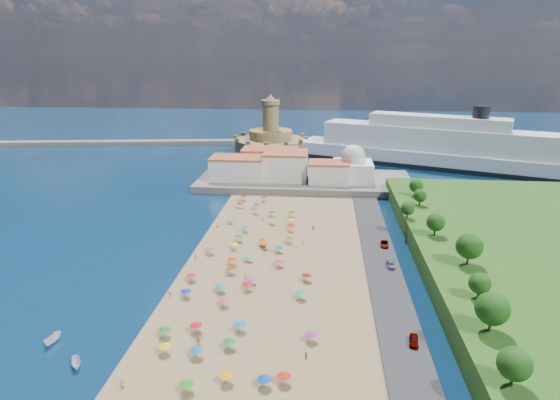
# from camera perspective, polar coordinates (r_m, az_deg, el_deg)

# --- Properties ---
(ground) EXTENTS (700.00, 700.00, 0.00)m
(ground) POSITION_cam_1_polar(r_m,az_deg,el_deg) (132.69, -2.76, -6.48)
(ground) COLOR #071938
(ground) RESTS_ON ground
(terrace) EXTENTS (90.00, 36.00, 3.00)m
(terrace) POSITION_cam_1_polar(r_m,az_deg,el_deg) (200.09, 3.02, 2.28)
(terrace) COLOR #59544C
(terrace) RESTS_ON ground
(jetty) EXTENTS (18.00, 70.00, 2.40)m
(jetty) POSITION_cam_1_polar(r_m,az_deg,el_deg) (235.86, -1.96, 4.56)
(jetty) COLOR #59544C
(jetty) RESTS_ON ground
(breakwater) EXTENTS (199.03, 34.77, 2.60)m
(breakwater) POSITION_cam_1_polar(r_m,az_deg,el_deg) (305.96, -19.47, 6.59)
(breakwater) COLOR #59544C
(breakwater) RESTS_ON ground
(waterfront_buildings) EXTENTS (57.00, 29.00, 11.00)m
(waterfront_buildings) POSITION_cam_1_polar(r_m,az_deg,el_deg) (200.08, -0.69, 4.19)
(waterfront_buildings) COLOR silver
(waterfront_buildings) RESTS_ON terrace
(domed_building) EXTENTS (16.00, 16.00, 15.00)m
(domed_building) POSITION_cam_1_polar(r_m,az_deg,el_deg) (196.54, 8.88, 4.06)
(domed_building) COLOR silver
(domed_building) RESTS_ON terrace
(fortress) EXTENTS (40.00, 40.00, 32.40)m
(fortress) POSITION_cam_1_polar(r_m,az_deg,el_deg) (263.93, -1.14, 7.17)
(fortress) COLOR #9B844D
(fortress) RESTS_ON ground
(cruise_ship) EXTENTS (138.34, 71.19, 30.70)m
(cruise_ship) POSITION_cam_1_polar(r_m,az_deg,el_deg) (243.22, 18.46, 5.97)
(cruise_ship) COLOR black
(cruise_ship) RESTS_ON ground
(beach_parasols) EXTENTS (32.68, 115.81, 2.20)m
(beach_parasols) POSITION_cam_1_polar(r_m,az_deg,el_deg) (121.04, -4.28, -7.86)
(beach_parasols) COLOR gray
(beach_parasols) RESTS_ON beach
(beachgoers) EXTENTS (32.99, 102.41, 1.88)m
(beachgoers) POSITION_cam_1_polar(r_m,az_deg,el_deg) (130.21, -3.72, -6.45)
(beachgoers) COLOR tan
(beachgoers) RESTS_ON beach
(moored_boats) EXTENTS (10.95, 10.76, 1.66)m
(moored_boats) POSITION_cam_1_polar(r_m,az_deg,el_deg) (100.66, -24.99, -16.15)
(moored_boats) COLOR white
(moored_boats) RESTS_ON ground
(parked_cars) EXTENTS (2.66, 52.43, 1.45)m
(parked_cars) POSITION_cam_1_polar(r_m,az_deg,el_deg) (122.22, 13.60, -8.46)
(parked_cars) COLOR gray
(parked_cars) RESTS_ON promenade
(hillside_trees) EXTENTS (14.02, 103.88, 7.90)m
(hillside_trees) POSITION_cam_1_polar(r_m,az_deg,el_deg) (118.87, 20.42, -5.27)
(hillside_trees) COLOR #382314
(hillside_trees) RESTS_ON hillside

